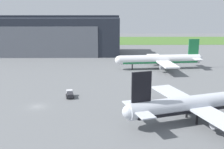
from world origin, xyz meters
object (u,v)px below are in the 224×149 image
(airliner_near_right, at_px, (198,104))
(airliner_far_right, at_px, (160,60))
(maintenance_hangar, at_px, (35,36))
(stair_truck, at_px, (70,94))

(airliner_near_right, xyz_separation_m, airliner_far_right, (1.06, 58.60, -0.03))
(airliner_near_right, height_order, airliner_far_right, airliner_near_right)
(airliner_near_right, bearing_deg, maintenance_hangar, 122.90)
(maintenance_hangar, height_order, stair_truck, maintenance_hangar)
(airliner_far_right, xyz_separation_m, stair_truck, (-35.06, -40.45, -3.15))
(airliner_near_right, relative_size, airliner_far_right, 0.95)
(stair_truck, bearing_deg, airliner_far_right, 49.08)
(airliner_near_right, distance_m, airliner_far_right, 58.61)
(airliner_far_right, bearing_deg, airliner_near_right, -91.03)
(airliner_near_right, height_order, stair_truck, airliner_near_right)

